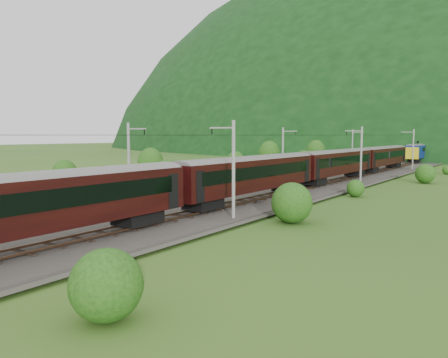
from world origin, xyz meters
The scene contains 14 objects.
ground centered at (0.00, 0.00, 0.00)m, with size 600.00×600.00×0.00m, color #2D5A1C.
railbed centered at (0.00, 10.00, 0.15)m, with size 14.00×220.00×0.30m, color #38332D.
track_left centered at (-2.40, 10.00, 0.37)m, with size 2.40×220.00×0.27m.
track_right centered at (2.40, 10.00, 0.37)m, with size 2.40×220.00×0.27m.
catenary_left centered at (-6.12, 32.00, 4.50)m, with size 2.54×192.28×8.00m.
catenary_right centered at (6.12, 32.00, 4.50)m, with size 2.54×192.28×8.00m.
overhead_wires centered at (0.00, 10.00, 7.10)m, with size 4.83×198.00×0.03m.
mountain_ridge centered at (-120.00, 300.00, 0.00)m, with size 336.00×280.00×132.00m, color black.
train centered at (2.40, 20.47, 3.65)m, with size 3.10×149.29×5.40m.
hazard_post_near centered at (-0.30, 28.58, 1.06)m, with size 0.16×0.16×1.52m, color red.
hazard_post_far centered at (0.21, 68.95, 1.09)m, with size 0.17×0.17×1.58m, color red.
signal centered at (-4.67, 49.52, 1.50)m, with size 0.23×0.23×2.04m.
vegetation_left centered at (-14.00, 11.53, 2.60)m, with size 11.43×147.19×6.82m.
vegetation_right centered at (11.91, 7.36, 1.28)m, with size 6.03×100.45×2.98m.
Camera 1 is at (26.16, -29.31, 7.10)m, focal length 35.00 mm.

